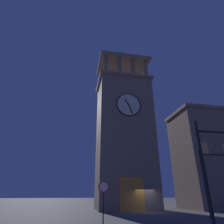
% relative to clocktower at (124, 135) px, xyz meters
% --- Properties ---
extents(ground_plane, '(200.00, 200.00, 0.00)m').
position_rel_clocktower_xyz_m(ground_plane, '(-1.74, 3.76, -10.43)').
color(ground_plane, '#4C4C51').
extents(clocktower, '(8.83, 6.60, 27.13)m').
position_rel_clocktower_xyz_m(clocktower, '(0.00, 0.00, 0.00)').
color(clocktower, gray).
rests_on(clocktower, ground_plane).
extents(traffic_signal_near, '(3.80, 0.41, 6.25)m').
position_rel_clocktower_xyz_m(traffic_signal_near, '(-1.38, 17.65, -6.37)').
color(traffic_signal_near, black).
rests_on(traffic_signal_near, ground_plane).
extents(traffic_signal_mid, '(4.61, 0.41, 5.87)m').
position_rel_clocktower_xyz_m(traffic_signal_mid, '(-5.77, 11.75, -6.46)').
color(traffic_signal_mid, black).
rests_on(traffic_signal_mid, ground_plane).
extents(no_horn_sign, '(0.78, 0.14, 2.80)m').
position_rel_clocktower_xyz_m(no_horn_sign, '(5.14, 13.82, -8.24)').
color(no_horn_sign, black).
rests_on(no_horn_sign, ground_plane).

